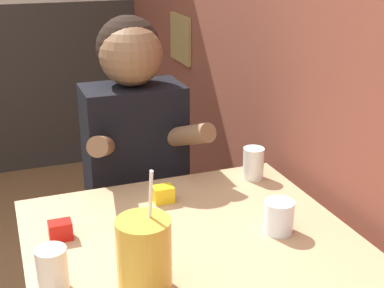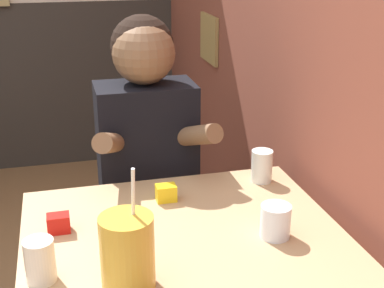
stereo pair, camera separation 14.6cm
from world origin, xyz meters
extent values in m
cube|color=olive|center=(1.33, 1.78, 1.00)|extent=(0.02, 0.28, 0.24)
cube|color=tan|center=(0.85, 0.30, 0.71)|extent=(0.85, 0.85, 0.04)
cylinder|color=black|center=(1.24, 0.69, 0.35)|extent=(0.04, 0.04, 0.69)
cube|color=black|center=(0.85, 0.90, 0.24)|extent=(0.31, 0.20, 0.48)
cube|color=black|center=(0.85, 0.90, 0.74)|extent=(0.34, 0.20, 0.53)
sphere|color=black|center=(0.85, 0.92, 1.13)|extent=(0.22, 0.22, 0.22)
sphere|color=brown|center=(0.85, 0.90, 1.11)|extent=(0.21, 0.21, 0.21)
cylinder|color=brown|center=(0.71, 0.76, 0.86)|extent=(0.14, 0.27, 0.15)
cylinder|color=brown|center=(0.98, 0.76, 0.86)|extent=(0.14, 0.27, 0.15)
cylinder|color=gold|center=(0.68, 0.17, 0.82)|extent=(0.12, 0.12, 0.18)
cylinder|color=white|center=(0.70, 0.17, 0.95)|extent=(0.01, 0.04, 0.14)
cylinder|color=silver|center=(1.08, 0.29, 0.77)|extent=(0.08, 0.08, 0.09)
cylinder|color=silver|center=(1.18, 0.63, 0.78)|extent=(0.07, 0.07, 0.10)
cylinder|color=silver|center=(0.49, 0.24, 0.78)|extent=(0.07, 0.07, 0.10)
cube|color=#B7140F|center=(0.53, 0.46, 0.75)|extent=(0.06, 0.04, 0.05)
cube|color=yellow|center=(0.85, 0.57, 0.75)|extent=(0.06, 0.04, 0.05)
camera|label=1|loc=(0.42, -0.81, 1.46)|focal=50.00mm
camera|label=2|loc=(0.56, -0.85, 1.46)|focal=50.00mm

